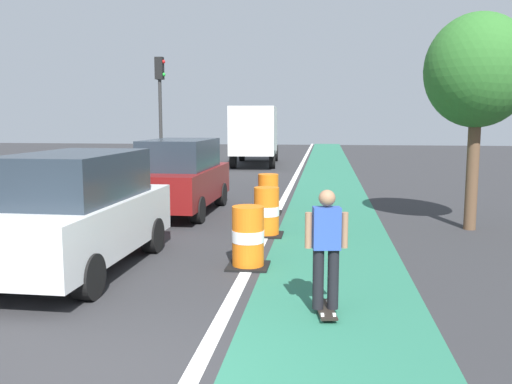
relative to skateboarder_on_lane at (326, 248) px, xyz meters
name	(u,v)px	position (x,y,z in m)	size (l,w,h in m)	color
ground_plane	(99,382)	(-2.24, -2.20, -0.91)	(100.00, 100.00, 0.00)	#2D2D30
bike_lane_strip	(330,203)	(0.16, 9.80, -0.91)	(2.50, 80.00, 0.01)	#286B51
lane_divider_stripe	(282,202)	(-1.34, 9.80, -0.91)	(0.20, 80.00, 0.01)	silver
skateboarder_on_lane	(326,248)	(0.00, 0.00, 0.00)	(0.56, 0.82, 1.69)	black
parked_suv_nearest	(78,211)	(-4.21, 1.62, 0.12)	(1.98, 4.63, 2.04)	silver
parked_suv_second	(181,176)	(-3.98, 7.53, 0.12)	(1.97, 4.63, 2.04)	maroon
traffic_barrel_front	(248,238)	(-1.35, 2.19, -0.38)	(0.73, 0.73, 1.09)	orange
traffic_barrel_mid	(267,212)	(-1.31, 4.86, -0.38)	(0.73, 0.73, 1.09)	orange
traffic_barrel_back	(268,194)	(-1.58, 7.77, -0.38)	(0.73, 0.73, 1.09)	orange
delivery_truck_down_block	(256,132)	(-3.93, 23.51, 0.94)	(2.73, 7.72, 3.23)	silver
traffic_light_corner	(160,97)	(-6.84, 15.12, 2.59)	(0.41, 0.32, 5.10)	#2D2D2D
pedestrian_crossing	(174,157)	(-6.93, 17.34, -0.05)	(0.34, 0.20, 1.61)	#33333D
street_tree_sidewalk	(478,72)	(3.40, 6.15, 2.76)	(2.40, 2.40, 5.00)	brown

